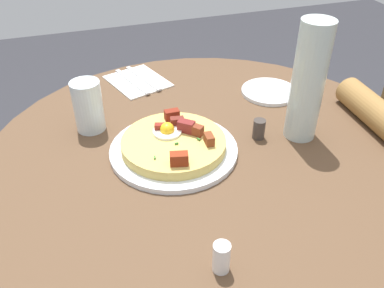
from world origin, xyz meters
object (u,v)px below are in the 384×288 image
at_px(bread_plate, 269,92).
at_px(water_bottle, 308,82).
at_px(salt_shaker, 221,257).
at_px(dining_table, 208,210).
at_px(pizza_plate, 174,150).
at_px(water_glass, 88,106).
at_px(breakfast_pizza, 174,142).
at_px(knife, 143,78).
at_px(fork, 132,81).
at_px(pepper_shaker, 259,129).

xyz_separation_m(bread_plate, water_bottle, (0.20, -0.03, 0.13)).
distance_m(water_bottle, salt_shaker, 0.44).
distance_m(dining_table, salt_shaker, 0.38).
distance_m(pizza_plate, water_bottle, 0.32).
bearing_deg(bread_plate, water_bottle, -7.53).
distance_m(water_glass, salt_shaker, 0.50).
bearing_deg(water_glass, dining_table, 53.86).
distance_m(breakfast_pizza, bread_plate, 0.37).
xyz_separation_m(pizza_plate, bread_plate, (-0.18, 0.32, -0.00)).
bearing_deg(salt_shaker, dining_table, 162.66).
height_order(dining_table, knife, knife).
bearing_deg(dining_table, pizza_plate, -104.61).
xyz_separation_m(bread_plate, fork, (-0.18, -0.34, 0.00)).
height_order(breakfast_pizza, salt_shaker, breakfast_pizza).
relative_size(bread_plate, salt_shaker, 2.77).
distance_m(bread_plate, water_glass, 0.49).
bearing_deg(fork, breakfast_pizza, -14.13).
height_order(dining_table, bread_plate, bread_plate).
distance_m(dining_table, bread_plate, 0.37).
distance_m(dining_table, fork, 0.43).
bearing_deg(fork, bread_plate, 45.27).
bearing_deg(pizza_plate, water_glass, -133.79).
bearing_deg(fork, dining_table, -2.98).
relative_size(water_bottle, salt_shaker, 4.97).
bearing_deg(water_bottle, breakfast_pizza, -95.20).
bearing_deg(pepper_shaker, bread_plate, 146.38).
distance_m(fork, water_bottle, 0.51).
relative_size(water_bottle, pepper_shaker, 5.80).
xyz_separation_m(dining_table, water_bottle, (0.01, 0.22, 0.32)).
bearing_deg(pizza_plate, knife, 177.90).
height_order(fork, pepper_shaker, pepper_shaker).
height_order(water_glass, pepper_shaker, water_glass).
bearing_deg(knife, bread_plate, 41.26).
xyz_separation_m(water_glass, water_bottle, (0.18, 0.46, 0.07)).
height_order(pizza_plate, water_glass, water_glass).
relative_size(dining_table, fork, 5.58).
relative_size(pizza_plate, fork, 1.56).
bearing_deg(breakfast_pizza, bread_plate, 118.62).
bearing_deg(salt_shaker, breakfast_pizza, 176.83).
height_order(dining_table, breakfast_pizza, breakfast_pizza).
relative_size(knife, water_bottle, 0.66).
xyz_separation_m(pizza_plate, water_bottle, (0.03, 0.30, 0.13)).
xyz_separation_m(breakfast_pizza, fork, (-0.35, -0.02, -0.02)).
distance_m(water_bottle, pepper_shaker, 0.15).
bearing_deg(dining_table, breakfast_pizza, -106.01).
relative_size(pizza_plate, water_glass, 2.29).
distance_m(bread_plate, fork, 0.39).
relative_size(pizza_plate, breakfast_pizza, 1.23).
bearing_deg(water_glass, bread_plate, 92.88).
distance_m(pizza_plate, pepper_shaker, 0.20).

